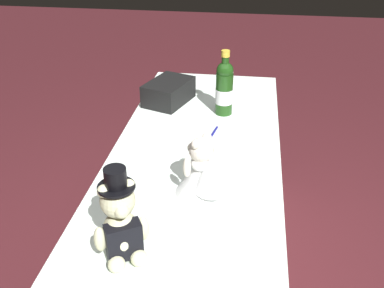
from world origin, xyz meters
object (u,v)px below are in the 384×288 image
Objects in this scene: champagne_bottle at (224,88)px; gift_case_black at (169,92)px; teddy_bear_bride at (205,171)px; signing_pen at (213,133)px; teddy_bear_groom at (121,224)px.

gift_case_black is at bearing -108.11° from champagne_bottle.
teddy_bear_bride is 0.73× the size of champagne_bottle.
gift_case_black is (-0.33, -0.27, 0.05)m from signing_pen.
teddy_bear_groom is 0.99× the size of gift_case_black.
teddy_bear_bride is at bearing 19.43° from gift_case_black.
teddy_bear_groom is at bearing -30.38° from teddy_bear_bride.
signing_pen is (-0.46, -0.01, -0.09)m from teddy_bear_bride.
signing_pen is at bearing -7.10° from champagne_bottle.
teddy_bear_bride is at bearing 149.62° from teddy_bear_groom.
teddy_bear_bride is 1.58× the size of signing_pen.
teddy_bear_bride is 0.76× the size of gift_case_black.
teddy_bear_bride reaches higher than signing_pen.
gift_case_black is at bearing -141.00° from signing_pen.
gift_case_black is at bearing -160.57° from teddy_bear_bride.
champagne_bottle reaches higher than gift_case_black.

